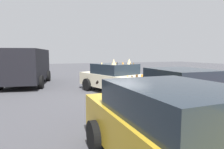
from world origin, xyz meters
name	(u,v)px	position (x,y,z in m)	size (l,w,h in m)	color
ground_plane	(118,92)	(0.00, 0.00, 0.00)	(60.00, 60.00, 0.00)	#47474C
art_car_decorated	(117,78)	(0.05, 0.02, 0.71)	(4.64, 3.02, 1.65)	beige
parked_van_behind_left	(26,65)	(4.13, 4.24, 1.22)	(5.23, 2.93, 2.17)	black
parked_sedan_near_right	(175,91)	(-3.68, -0.41, 0.71)	(4.64, 2.08, 1.44)	red
parked_sedan_row_back_far	(181,134)	(-6.40, 1.72, 0.72)	(4.35, 2.06, 1.43)	gold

